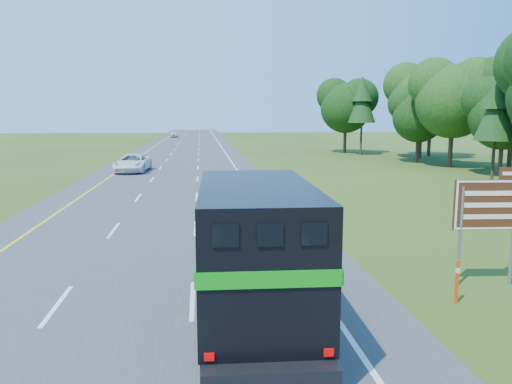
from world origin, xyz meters
TOP-DOWN VIEW (x-y plane):
  - road at (0.00, 50.00)m, footprint 15.00×260.00m
  - lane_markings at (0.00, 50.00)m, footprint 11.15×260.00m
  - horse_truck at (3.38, 9.25)m, footprint 2.78×8.15m
  - white_suv at (-4.08, 43.91)m, footprint 3.07×6.01m
  - far_car at (-4.02, 116.29)m, footprint 1.75×4.23m
  - exit_sign at (10.73, 11.39)m, footprint 2.14×0.23m
  - delineator at (9.09, 10.04)m, footprint 0.10×0.06m

SIDE VIEW (x-z plane):
  - road at x=0.00m, z-range 0.00..0.04m
  - lane_markings at x=0.00m, z-range 0.04..0.05m
  - delineator at x=9.09m, z-range 0.04..1.27m
  - far_car at x=-4.02m, z-range 0.04..1.47m
  - white_suv at x=-4.08m, z-range 0.04..1.67m
  - horse_truck at x=3.38m, z-range 0.16..3.74m
  - exit_sign at x=10.73m, z-range 0.54..4.17m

